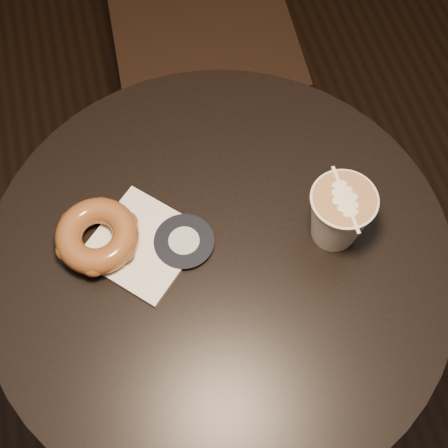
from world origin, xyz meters
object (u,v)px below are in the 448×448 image
(latte_cup, at_px, (339,216))
(pastry_bag, at_px, (143,244))
(cafe_table, at_px, (220,300))
(doughnut, at_px, (97,236))

(latte_cup, bearing_deg, pastry_bag, 170.12)
(pastry_bag, height_order, latte_cup, latte_cup)
(cafe_table, bearing_deg, latte_cup, -2.18)
(pastry_bag, relative_size, doughnut, 1.17)
(cafe_table, relative_size, pastry_bag, 5.27)
(cafe_table, relative_size, doughnut, 6.14)
(pastry_bag, xyz_separation_m, doughnut, (-0.06, 0.02, 0.02))
(cafe_table, bearing_deg, doughnut, 159.99)
(cafe_table, distance_m, latte_cup, 0.31)
(doughnut, height_order, latte_cup, latte_cup)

